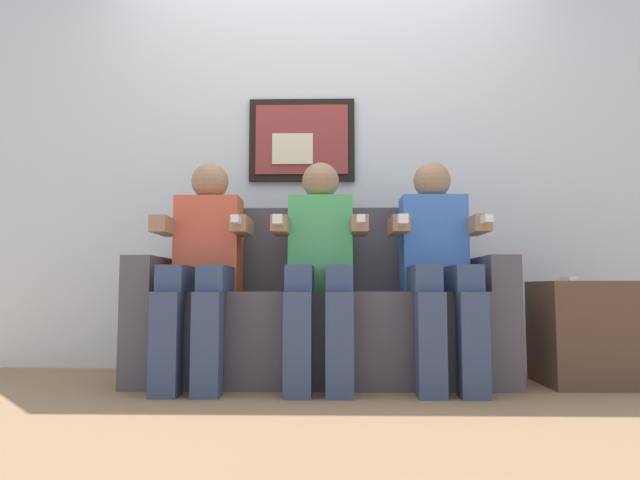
% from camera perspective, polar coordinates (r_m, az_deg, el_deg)
% --- Properties ---
extents(ground_plane, '(5.52, 5.52, 0.00)m').
position_cam_1_polar(ground_plane, '(2.60, -0.08, -15.27)').
color(ground_plane, '#8C6B4C').
extents(back_wall_assembly, '(4.24, 0.10, 2.60)m').
position_cam_1_polar(back_wall_assembly, '(3.42, 0.17, 9.18)').
color(back_wall_assembly, silver).
rests_on(back_wall_assembly, ground_plane).
extents(couch, '(1.84, 0.58, 0.90)m').
position_cam_1_polar(couch, '(2.89, 0.08, -8.00)').
color(couch, '#514C56').
rests_on(couch, ground_plane).
extents(person_on_left, '(0.46, 0.56, 1.11)m').
position_cam_1_polar(person_on_left, '(2.79, -11.81, -1.97)').
color(person_on_left, '#D8593F').
rests_on(person_on_left, ground_plane).
extents(person_in_middle, '(0.46, 0.56, 1.11)m').
position_cam_1_polar(person_in_middle, '(2.72, 0.00, -1.99)').
color(person_in_middle, '#4CB266').
rests_on(person_in_middle, ground_plane).
extents(person_on_right, '(0.46, 0.56, 1.11)m').
position_cam_1_polar(person_on_right, '(2.77, 11.93, -1.93)').
color(person_on_right, '#3F72CC').
rests_on(person_on_right, ground_plane).
extents(side_table_right, '(0.40, 0.40, 0.50)m').
position_cam_1_polar(side_table_right, '(3.04, 25.09, -8.56)').
color(side_table_right, brown).
rests_on(side_table_right, ground_plane).
extents(spare_remote_on_table, '(0.04, 0.13, 0.02)m').
position_cam_1_polar(spare_remote_on_table, '(2.91, 23.94, -3.65)').
color(spare_remote_on_table, white).
rests_on(spare_remote_on_table, side_table_right).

